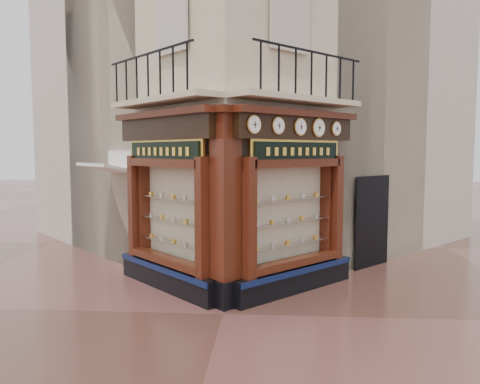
# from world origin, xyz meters

# --- Properties ---
(ground) EXTENTS (80.00, 80.00, 0.00)m
(ground) POSITION_xyz_m (0.00, 0.00, 0.00)
(ground) COLOR #533026
(ground) RESTS_ON ground
(main_building) EXTENTS (11.31, 11.31, 12.00)m
(main_building) POSITION_xyz_m (0.00, 6.16, 6.00)
(main_building) COLOR beige
(main_building) RESTS_ON ground
(neighbour_left) EXTENTS (11.31, 11.31, 11.00)m
(neighbour_left) POSITION_xyz_m (-2.47, 8.63, 5.50)
(neighbour_left) COLOR beige
(neighbour_left) RESTS_ON ground
(neighbour_right) EXTENTS (11.31, 11.31, 11.00)m
(neighbour_right) POSITION_xyz_m (2.47, 8.63, 5.50)
(neighbour_right) COLOR beige
(neighbour_right) RESTS_ON ground
(shopfront_left) EXTENTS (2.86, 2.86, 3.98)m
(shopfront_left) POSITION_xyz_m (-1.41, 1.57, 1.98)
(shopfront_left) COLOR black
(shopfront_left) RESTS_ON ground
(shopfront_right) EXTENTS (2.86, 2.86, 3.98)m
(shopfront_right) POSITION_xyz_m (1.41, 1.57, 1.98)
(shopfront_right) COLOR black
(shopfront_right) RESTS_ON ground
(corner_pilaster) EXTENTS (0.85, 0.85, 3.98)m
(corner_pilaster) POSITION_xyz_m (0.00, 0.50, 1.95)
(corner_pilaster) COLOR black
(corner_pilaster) RESTS_ON ground
(balcony) EXTENTS (5.94, 2.97, 1.03)m
(balcony) POSITION_xyz_m (0.00, 1.49, 4.22)
(balcony) COLOR beige
(balcony) RESTS_ON ground
(clock_a) EXTENTS (0.29, 0.29, 0.36)m
(clock_a) POSITION_xyz_m (0.56, 0.45, 3.62)
(clock_a) COLOR #C38A41
(clock_a) RESTS_ON ground
(clock_b) EXTENTS (0.28, 0.28, 0.35)m
(clock_b) POSITION_xyz_m (1.03, 0.93, 3.62)
(clock_b) COLOR #C38A41
(clock_b) RESTS_ON ground
(clock_c) EXTENTS (0.30, 0.30, 0.37)m
(clock_c) POSITION_xyz_m (1.51, 1.40, 3.62)
(clock_c) COLOR #C38A41
(clock_c) RESTS_ON ground
(clock_d) EXTENTS (0.33, 0.33, 0.41)m
(clock_d) POSITION_xyz_m (1.93, 1.83, 3.62)
(clock_d) COLOR #C38A41
(clock_d) RESTS_ON ground
(clock_e) EXTENTS (0.27, 0.27, 0.33)m
(clock_e) POSITION_xyz_m (2.38, 2.27, 3.62)
(clock_e) COLOR #C38A41
(clock_e) RESTS_ON ground
(awning) EXTENTS (1.87, 1.87, 0.28)m
(awning) POSITION_xyz_m (-3.29, 3.09, 0.00)
(awning) COLOR white
(awning) RESTS_ON ground
(signboard_left) EXTENTS (2.10, 2.10, 0.56)m
(signboard_left) POSITION_xyz_m (-1.46, 1.51, 3.10)
(signboard_left) COLOR #F1B847
(signboard_left) RESTS_ON ground
(signboard_right) EXTENTS (2.00, 2.00, 0.53)m
(signboard_right) POSITION_xyz_m (1.46, 1.51, 3.10)
(signboard_right) COLOR #F1B847
(signboard_right) RESTS_ON ground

